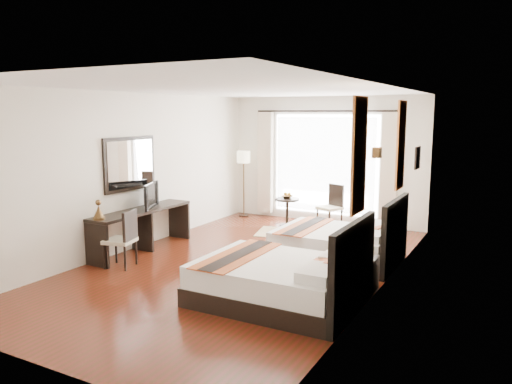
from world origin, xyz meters
The scene contains 29 objects.
floor centered at (0.00, 0.00, -0.01)m, with size 4.50×7.50×0.01m, color #3D1C0B.
ceiling centered at (0.00, 0.00, 2.79)m, with size 4.50×7.50×0.02m, color white.
wall_headboard centered at (2.25, 0.00, 1.40)m, with size 0.01×7.50×2.80m, color silver.
wall_desk centered at (-2.25, 0.00, 1.40)m, with size 0.01×7.50×2.80m, color silver.
wall_window centered at (0.00, 3.75, 1.40)m, with size 4.50×0.01×2.80m, color silver.
wall_entry centered at (0.00, -3.75, 1.40)m, with size 4.50×0.01×2.80m, color silver.
window_glass centered at (0.00, 3.73, 1.30)m, with size 2.40×0.02×2.20m, color white.
sheer_curtain centered at (0.00, 3.67, 1.30)m, with size 2.30×0.02×2.10m, color white.
drape_left centered at (-1.45, 3.63, 1.28)m, with size 0.35×0.14×2.35m, color beige.
drape_right centered at (1.45, 3.63, 1.28)m, with size 0.35×0.14×2.35m, color beige.
art_panel_near centered at (2.23, -1.14, 1.95)m, with size 0.03×0.50×1.35m, color maroon.
art_panel_far centered at (2.23, 1.01, 1.95)m, with size 0.03×0.50×1.35m, color maroon.
wall_sconce centered at (2.19, -0.21, 1.92)m, with size 0.10×0.14×0.14m, color #49331A.
mirror_frame centered at (-2.22, -0.09, 1.55)m, with size 0.04×1.25×0.95m, color black.
mirror_glass centered at (-2.19, -0.09, 1.55)m, with size 0.01×1.12×0.82m, color white.
bed_near centered at (1.27, -1.14, 0.30)m, with size 2.07×1.61×1.16m.
bed_far centered at (1.31, 1.01, 0.29)m, with size 1.98×1.54×1.11m.
nightstand centered at (2.03, -0.21, 0.23)m, with size 0.39×0.48×0.47m, color black.
table_lamp centered at (2.02, -0.11, 0.75)m, with size 0.23×0.23×0.37m.
vase centered at (2.06, -0.34, 0.57)m, with size 0.13×0.13×0.13m, color black.
console_desk centered at (-1.99, -0.09, 0.38)m, with size 0.50×2.20×0.76m, color black.
television centered at (-1.97, 0.05, 0.98)m, with size 0.78×0.10×0.45m, color black.
bronze_figurine centered at (-1.99, -1.09, 0.90)m, with size 0.19×0.19×0.28m, color #49331A, non-canonical shape.
desk_chair centered at (-1.64, -0.99, 0.28)m, with size 0.52×0.52×0.92m.
floor_lamp centered at (-1.91, 3.40, 1.31)m, with size 0.31×0.31×1.55m.
side_table centered at (-0.55, 2.94, 0.30)m, with size 0.53×0.53×0.61m, color black.
fruit_bowl centered at (-0.57, 2.96, 0.64)m, with size 0.24×0.24×0.06m, color #462B19.
window_chair centered at (0.32, 3.23, 0.28)m, with size 0.57×0.57×0.93m.
jute_rug centered at (-0.21, 2.35, 0.01)m, with size 1.35×0.92×0.01m, color tan.
Camera 1 is at (3.91, -6.74, 2.43)m, focal length 35.00 mm.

